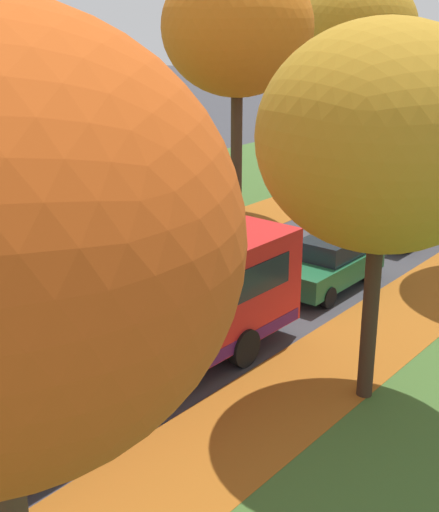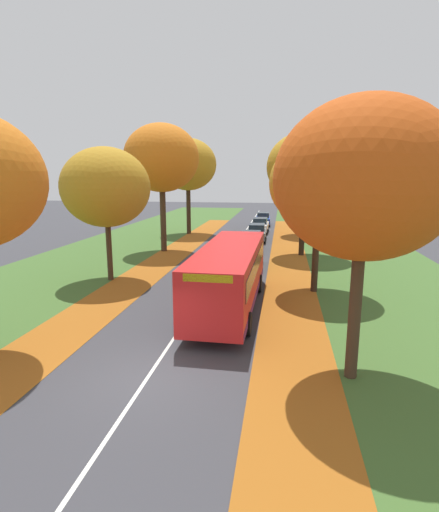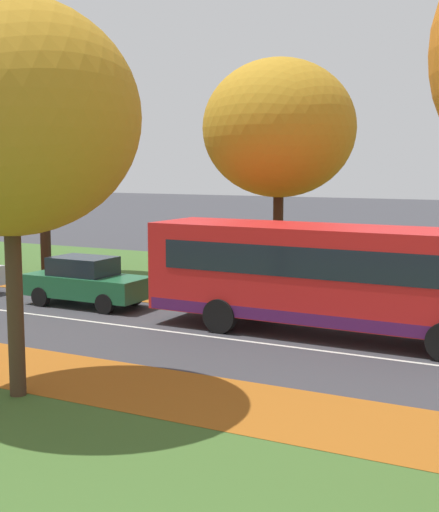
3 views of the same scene
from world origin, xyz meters
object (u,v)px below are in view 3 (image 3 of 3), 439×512
(car_green_lead, at_px, (86,281))
(tree_left_near, at_px, (8,117))
(tree_right_near, at_px, (279,129))
(bus, at_px, (335,274))
(tree_right_mid, at_px, (41,108))

(car_green_lead, bearing_deg, tree_left_near, -150.33)
(tree_right_near, bearing_deg, car_green_lead, 128.02)
(bus, distance_m, car_green_lead, 8.64)
(tree_left_near, bearing_deg, bus, -27.28)
(tree_right_near, height_order, bus, tree_right_near)
(tree_left_near, bearing_deg, tree_right_mid, 39.10)
(tree_right_near, xyz_separation_m, tree_right_mid, (-0.25, 10.14, 1.01))
(tree_right_near, distance_m, tree_right_mid, 10.19)
(tree_right_near, bearing_deg, tree_right_mid, 91.43)
(tree_left_near, relative_size, tree_right_mid, 0.83)
(tree_right_near, distance_m, bus, 6.84)
(tree_left_near, xyz_separation_m, tree_right_near, (12.02, -0.57, 0.29))
(tree_right_mid, height_order, bus, tree_right_mid)
(tree_right_near, relative_size, car_green_lead, 1.95)
(tree_right_near, height_order, tree_right_mid, tree_right_mid)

